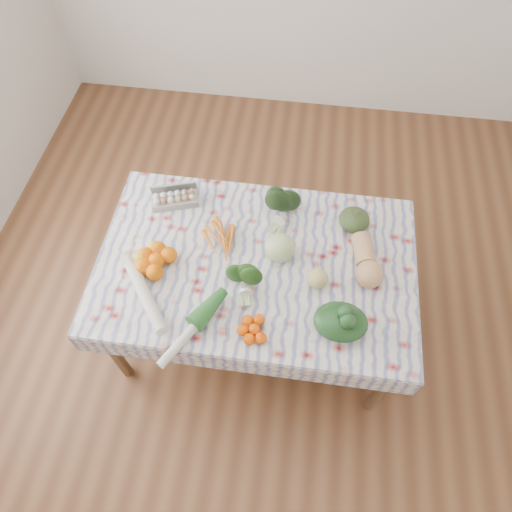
# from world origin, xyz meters

# --- Properties ---
(ground) EXTENTS (4.50, 4.50, 0.00)m
(ground) POSITION_xyz_m (0.00, 0.00, 0.00)
(ground) COLOR brown
(ground) RESTS_ON ground
(dining_table) EXTENTS (1.60, 1.00, 0.75)m
(dining_table) POSITION_xyz_m (0.00, 0.00, 0.68)
(dining_table) COLOR brown
(dining_table) RESTS_ON ground
(tablecloth) EXTENTS (1.66, 1.06, 0.01)m
(tablecloth) POSITION_xyz_m (0.00, 0.00, 0.76)
(tablecloth) COLOR silver
(tablecloth) RESTS_ON dining_table
(egg_carton) EXTENTS (0.28, 0.18, 0.07)m
(egg_carton) POSITION_xyz_m (-0.50, 0.32, 0.80)
(egg_carton) COLOR #A5A6A0
(egg_carton) RESTS_ON tablecloth
(carrot_bunch) EXTENTS (0.25, 0.23, 0.04)m
(carrot_bunch) POSITION_xyz_m (-0.20, 0.13, 0.78)
(carrot_bunch) COLOR orange
(carrot_bunch) RESTS_ON tablecloth
(kale_bunch) EXTENTS (0.23, 0.21, 0.16)m
(kale_bunch) POSITION_xyz_m (0.11, 0.30, 0.84)
(kale_bunch) COLOR #1A3214
(kale_bunch) RESTS_ON tablecloth
(kabocha_squash) EXTENTS (0.21, 0.21, 0.11)m
(kabocha_squash) POSITION_xyz_m (0.49, 0.31, 0.82)
(kabocha_squash) COLOR #374C24
(kabocha_squash) RESTS_ON tablecloth
(cabbage) EXTENTS (0.20, 0.20, 0.15)m
(cabbage) POSITION_xyz_m (0.12, 0.05, 0.84)
(cabbage) COLOR #AFC781
(cabbage) RESTS_ON tablecloth
(butternut_squash) EXTENTS (0.19, 0.32, 0.14)m
(butternut_squash) POSITION_xyz_m (0.56, 0.05, 0.83)
(butternut_squash) COLOR tan
(butternut_squash) RESTS_ON tablecloth
(orange_cluster) EXTENTS (0.36, 0.36, 0.09)m
(orange_cluster) POSITION_xyz_m (-0.50, -0.09, 0.81)
(orange_cluster) COLOR orange
(orange_cluster) RESTS_ON tablecloth
(broccoli) EXTENTS (0.18, 0.18, 0.11)m
(broccoli) POSITION_xyz_m (-0.03, -0.15, 0.82)
(broccoli) COLOR #1E4614
(broccoli) RESTS_ON tablecloth
(mandarin_cluster) EXTENTS (0.22, 0.22, 0.06)m
(mandarin_cluster) POSITION_xyz_m (0.04, -0.39, 0.79)
(mandarin_cluster) COLOR #FE5802
(mandarin_cluster) RESTS_ON tablecloth
(grapefruit) EXTENTS (0.12, 0.12, 0.10)m
(grapefruit) POSITION_xyz_m (0.32, -0.09, 0.81)
(grapefruit) COLOR #C9C06C
(grapefruit) RESTS_ON tablecloth
(spinach_bag) EXTENTS (0.30, 0.26, 0.11)m
(spinach_bag) POSITION_xyz_m (0.44, -0.31, 0.82)
(spinach_bag) COLOR #153415
(spinach_bag) RESTS_ON tablecloth
(daikon) EXTENTS (0.32, 0.39, 0.06)m
(daikon) POSITION_xyz_m (-0.51, -0.29, 0.79)
(daikon) COLOR silver
(daikon) RESTS_ON tablecloth
(leek) EXTENTS (0.26, 0.42, 0.05)m
(leek) POSITION_xyz_m (-0.24, -0.42, 0.79)
(leek) COLOR silver
(leek) RESTS_ON tablecloth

